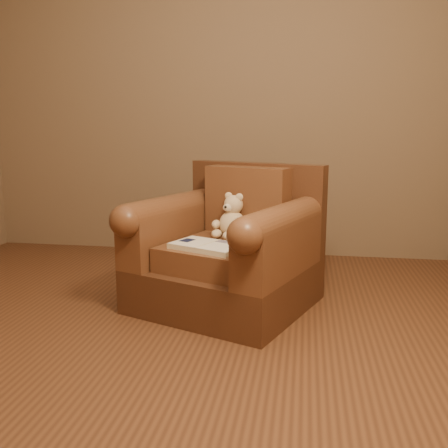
# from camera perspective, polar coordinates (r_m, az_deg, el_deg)

# --- Properties ---
(floor) EXTENTS (4.00, 4.00, 0.00)m
(floor) POSITION_cam_1_polar(r_m,az_deg,el_deg) (2.64, -9.71, -13.55)
(floor) COLOR brown
(floor) RESTS_ON ground
(armchair) EXTENTS (1.22, 1.19, 0.86)m
(armchair) POSITION_cam_1_polar(r_m,az_deg,el_deg) (3.09, 0.54, -3.22)
(armchair) COLOR #4B2A19
(armchair) RESTS_ON floor
(teddy_bear) EXTENTS (0.21, 0.24, 0.28)m
(teddy_bear) POSITION_cam_1_polar(r_m,az_deg,el_deg) (3.13, 0.79, 0.44)
(teddy_bear) COLOR beige
(teddy_bear) RESTS_ON armchair
(guidebook) EXTENTS (0.46, 0.38, 0.03)m
(guidebook) POSITION_cam_1_polar(r_m,az_deg,el_deg) (2.84, -1.89, -2.54)
(guidebook) COLOR beige
(guidebook) RESTS_ON armchair
(side_table) EXTENTS (0.36, 0.36, 0.50)m
(side_table) POSITION_cam_1_polar(r_m,az_deg,el_deg) (3.20, 6.48, -3.96)
(side_table) COLOR #C18635
(side_table) RESTS_ON floor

